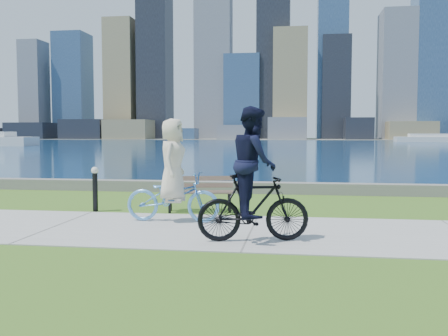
% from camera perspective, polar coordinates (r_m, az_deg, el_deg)
% --- Properties ---
extents(ground, '(320.00, 320.00, 0.00)m').
position_cam_1_polar(ground, '(9.79, 3.08, -7.29)').
color(ground, '#365C18').
rests_on(ground, ground).
extents(concrete_path, '(80.00, 3.50, 0.02)m').
position_cam_1_polar(concrete_path, '(9.79, 3.08, -7.24)').
color(concrete_path, '#9B9B96').
rests_on(concrete_path, ground).
extents(seawall, '(90.00, 0.50, 0.35)m').
position_cam_1_polar(seawall, '(15.88, 5.16, -2.27)').
color(seawall, slate).
rests_on(seawall, ground).
extents(bay_water, '(320.00, 131.00, 0.01)m').
position_cam_1_polar(bay_water, '(81.58, 7.77, 2.72)').
color(bay_water, '#0B294B').
rests_on(bay_water, ground).
extents(far_shore, '(320.00, 30.00, 0.12)m').
position_cam_1_polar(far_shore, '(139.57, 8.04, 3.30)').
color(far_shore, slate).
rests_on(far_shore, ground).
extents(city_skyline, '(182.26, 21.90, 76.00)m').
position_cam_1_polar(city_skyline, '(140.58, 7.73, 12.71)').
color(city_skyline, black).
rests_on(city_skyline, ground).
extents(ferry_far, '(12.28, 3.51, 1.67)m').
position_cam_1_polar(ferry_far, '(106.23, 22.24, 3.14)').
color(ferry_far, silver).
rests_on(ferry_far, ground).
extents(park_bench, '(1.72, 0.86, 0.85)m').
position_cam_1_polar(park_bench, '(12.22, -2.79, -2.54)').
color(park_bench, black).
rests_on(park_bench, ground).
extents(bollard_lamp, '(0.18, 0.18, 1.09)m').
position_cam_1_polar(bollard_lamp, '(12.56, -14.52, -2.00)').
color(bollard_lamp, black).
rests_on(bollard_lamp, ground).
extents(cyclist_woman, '(0.75, 2.05, 2.21)m').
position_cam_1_polar(cyclist_woman, '(10.71, -5.89, -1.78)').
color(cyclist_woman, '#60A5EA').
rests_on(cyclist_woman, ground).
extents(cyclist_man, '(0.97, 2.04, 2.36)m').
position_cam_1_polar(cyclist_man, '(8.73, 3.38, -1.97)').
color(cyclist_man, black).
rests_on(cyclist_man, ground).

